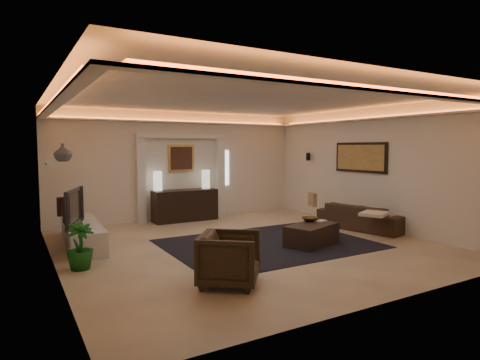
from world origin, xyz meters
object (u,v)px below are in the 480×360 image
armchair (230,259)px  console (185,206)px  sofa (361,217)px  coffee_table (312,235)px

armchair → console: bearing=22.5°
console → armchair: bearing=-105.3°
sofa → armchair: armchair is taller
coffee_table → armchair: bearing=-173.4°
console → coffee_table: size_ratio=1.49×
armchair → sofa: bearing=-30.2°
coffee_table → sofa: bearing=-2.0°
console → armchair: console is taller
coffee_table → armchair: 2.82m
sofa → armchair: bearing=98.8°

